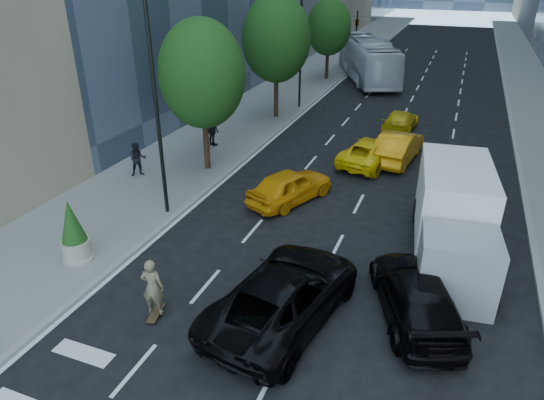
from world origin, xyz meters
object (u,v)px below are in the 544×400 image
at_px(black_sedan_mercedes, 416,296).
at_px(box_truck, 454,218).
at_px(skateboarder, 153,291).
at_px(black_sedan_lincoln, 285,294).
at_px(city_bus, 368,59).
at_px(planter_shrub, 73,232).

distance_m(black_sedan_mercedes, box_truck, 4.01).
bearing_deg(skateboarder, black_sedan_lincoln, -171.62).
bearing_deg(skateboarder, city_bus, -101.40).
xyz_separation_m(black_sedan_lincoln, city_bus, (-4.34, 34.17, 0.97)).
bearing_deg(black_sedan_mercedes, city_bus, -97.01).
xyz_separation_m(city_bus, planter_shrub, (-3.63, -34.07, -0.56)).
bearing_deg(black_sedan_lincoln, planter_shrub, 9.30).
height_order(skateboarder, planter_shrub, planter_shrub).
relative_size(black_sedan_mercedes, box_truck, 0.74).
height_order(black_sedan_mercedes, city_bus, city_bus).
bearing_deg(planter_shrub, skateboarder, -19.47).
xyz_separation_m(black_sedan_lincoln, black_sedan_mercedes, (3.70, 1.49, -0.11)).
bearing_deg(black_sedan_lincoln, city_bus, -72.72).
distance_m(skateboarder, black_sedan_mercedes, 7.95).
height_order(city_bus, planter_shrub, city_bus).
xyz_separation_m(black_sedan_mercedes, box_truck, (0.77, 3.84, 0.90)).
bearing_deg(city_bus, black_sedan_lincoln, -106.04).
relative_size(black_sedan_lincoln, black_sedan_mercedes, 1.19).
distance_m(black_sedan_mercedes, city_bus, 33.67).
xyz_separation_m(black_sedan_mercedes, city_bus, (-8.04, 32.68, 1.08)).
bearing_deg(box_truck, city_bus, 100.70).
bearing_deg(box_truck, planter_shrub, -163.49).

